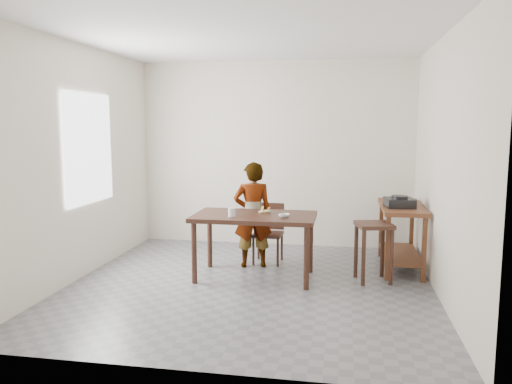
% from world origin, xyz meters
% --- Properties ---
extents(floor, '(4.00, 4.00, 0.04)m').
position_xyz_m(floor, '(0.00, 0.00, -0.02)').
color(floor, slate).
rests_on(floor, ground).
extents(ceiling, '(4.00, 4.00, 0.04)m').
position_xyz_m(ceiling, '(0.00, 0.00, 2.72)').
color(ceiling, white).
rests_on(ceiling, wall_back).
extents(wall_back, '(4.00, 0.04, 2.70)m').
position_xyz_m(wall_back, '(0.00, 2.02, 1.35)').
color(wall_back, silver).
rests_on(wall_back, ground).
extents(wall_front, '(4.00, 0.04, 2.70)m').
position_xyz_m(wall_front, '(0.00, -2.02, 1.35)').
color(wall_front, silver).
rests_on(wall_front, ground).
extents(wall_left, '(0.04, 4.00, 2.70)m').
position_xyz_m(wall_left, '(-2.02, 0.00, 1.35)').
color(wall_left, silver).
rests_on(wall_left, ground).
extents(wall_right, '(0.04, 4.00, 2.70)m').
position_xyz_m(wall_right, '(2.02, 0.00, 1.35)').
color(wall_right, silver).
rests_on(wall_right, ground).
extents(window_pane, '(0.02, 1.10, 1.30)m').
position_xyz_m(window_pane, '(-1.97, 0.20, 1.50)').
color(window_pane, white).
rests_on(window_pane, wall_left).
extents(dining_table, '(1.40, 0.80, 0.75)m').
position_xyz_m(dining_table, '(0.00, 0.30, 0.38)').
color(dining_table, '#361E15').
rests_on(dining_table, floor).
extents(prep_counter, '(0.50, 1.20, 0.80)m').
position_xyz_m(prep_counter, '(1.72, 1.00, 0.40)').
color(prep_counter, '#59311C').
rests_on(prep_counter, floor).
extents(child, '(0.55, 0.44, 1.32)m').
position_xyz_m(child, '(-0.11, 0.76, 0.66)').
color(child, silver).
rests_on(child, floor).
extents(dining_chair, '(0.38, 0.38, 0.76)m').
position_xyz_m(dining_chair, '(0.06, 0.96, 0.38)').
color(dining_chair, '#361E15').
rests_on(dining_chair, floor).
extents(stool, '(0.46, 0.46, 0.68)m').
position_xyz_m(stool, '(1.36, 0.41, 0.34)').
color(stool, '#361E15').
rests_on(stool, floor).
extents(glass_tumbler, '(0.10, 0.10, 0.10)m').
position_xyz_m(glass_tumbler, '(-0.23, 0.12, 0.80)').
color(glass_tumbler, white).
rests_on(glass_tumbler, dining_table).
extents(small_bowl, '(0.16, 0.16, 0.04)m').
position_xyz_m(small_bowl, '(0.36, 0.18, 0.77)').
color(small_bowl, silver).
rests_on(small_bowl, dining_table).
extents(banana, '(0.19, 0.16, 0.05)m').
position_xyz_m(banana, '(0.10, 0.39, 0.78)').
color(banana, '#DFC651').
rests_on(banana, dining_table).
extents(serving_bowl, '(0.22, 0.22, 0.05)m').
position_xyz_m(serving_bowl, '(1.73, 1.29, 0.83)').
color(serving_bowl, silver).
rests_on(serving_bowl, prep_counter).
extents(gas_burner, '(0.36, 0.36, 0.11)m').
position_xyz_m(gas_burner, '(1.67, 0.82, 0.85)').
color(gas_burner, black).
rests_on(gas_burner, prep_counter).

